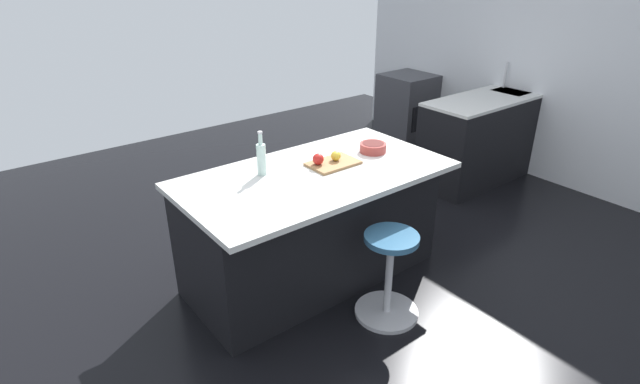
# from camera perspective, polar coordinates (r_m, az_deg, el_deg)

# --- Properties ---
(ground_plane) EXTENTS (7.65, 7.65, 0.00)m
(ground_plane) POSITION_cam_1_polar(r_m,az_deg,el_deg) (4.07, 1.82, -8.17)
(ground_plane) COLOR black
(interior_partition_left) EXTENTS (0.15, 5.25, 2.83)m
(interior_partition_left) POSITION_cam_1_polar(r_m,az_deg,el_deg) (5.79, 25.92, 14.85)
(interior_partition_left) COLOR silver
(interior_partition_left) RESTS_ON ground_plane
(sink_cabinet) EXTENTS (1.98, 0.60, 1.19)m
(sink_cabinet) POSITION_cam_1_polar(r_m,az_deg,el_deg) (5.89, 19.56, 6.37)
(sink_cabinet) COLOR black
(sink_cabinet) RESTS_ON ground_plane
(oven_range) EXTENTS (0.60, 0.61, 0.88)m
(oven_range) POSITION_cam_1_polar(r_m,az_deg,el_deg) (6.66, 9.92, 9.42)
(oven_range) COLOR #38383D
(oven_range) RESTS_ON ground_plane
(kitchen_island) EXTENTS (1.91, 1.02, 0.89)m
(kitchen_island) POSITION_cam_1_polar(r_m,az_deg,el_deg) (3.69, -0.93, -3.75)
(kitchen_island) COLOR black
(kitchen_island) RESTS_ON ground_plane
(stool_by_window) EXTENTS (0.44, 0.44, 0.63)m
(stool_by_window) POSITION_cam_1_polar(r_m,az_deg,el_deg) (3.41, 7.90, -9.78)
(stool_by_window) COLOR #B7B7BC
(stool_by_window) RESTS_ON ground_plane
(cutting_board) EXTENTS (0.36, 0.24, 0.02)m
(cutting_board) POSITION_cam_1_polar(r_m,az_deg,el_deg) (3.59, 1.52, 3.31)
(cutting_board) COLOR olive
(cutting_board) RESTS_ON kitchen_island
(apple_yellow) EXTENTS (0.07, 0.07, 0.07)m
(apple_yellow) POSITION_cam_1_polar(r_m,az_deg,el_deg) (3.61, 1.83, 4.18)
(apple_yellow) COLOR gold
(apple_yellow) RESTS_ON cutting_board
(apple_red) EXTENTS (0.08, 0.08, 0.08)m
(apple_red) POSITION_cam_1_polar(r_m,az_deg,el_deg) (3.53, -0.21, 3.80)
(apple_red) COLOR red
(apple_red) RESTS_ON cutting_board
(water_bottle) EXTENTS (0.06, 0.06, 0.31)m
(water_bottle) POSITION_cam_1_polar(r_m,az_deg,el_deg) (3.41, -6.75, 3.89)
(water_bottle) COLOR silver
(water_bottle) RESTS_ON kitchen_island
(fruit_bowl) EXTENTS (0.20, 0.20, 0.07)m
(fruit_bowl) POSITION_cam_1_polar(r_m,az_deg,el_deg) (3.84, 6.10, 5.15)
(fruit_bowl) COLOR #993833
(fruit_bowl) RESTS_ON kitchen_island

